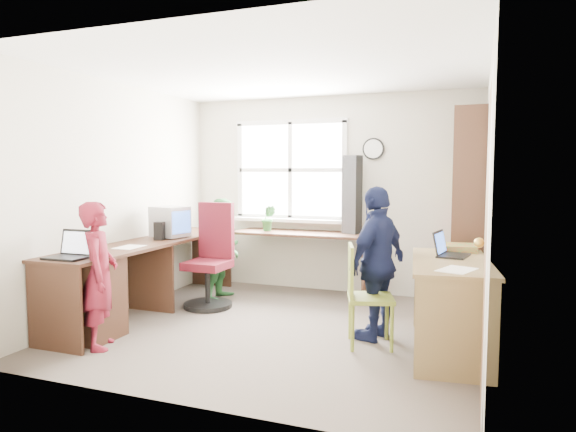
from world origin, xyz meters
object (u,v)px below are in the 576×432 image
object	(u,v)px
wooden_chair	(363,291)
person_navy	(378,263)
right_desk	(451,286)
swivel_chair	(211,262)
bookshelf	(469,218)
person_green	(224,249)
cd_tower	(352,195)
potted_plant	(269,218)
l_desk	(144,277)
person_red	(99,275)
laptop_left	(71,251)
crt_monitor	(170,222)
laptop_right	(448,250)

from	to	relation	value
wooden_chair	person_navy	world-z (taller)	person_navy
right_desk	swivel_chair	bearing A→B (deg)	160.17
bookshelf	person_green	xyz separation A→B (m)	(-2.67, -0.31, -0.42)
right_desk	cd_tower	bearing A→B (deg)	120.43
person_navy	swivel_chair	bearing A→B (deg)	-82.70
potted_plant	swivel_chair	bearing A→B (deg)	-110.07
cd_tower	right_desk	bearing A→B (deg)	-37.04
l_desk	potted_plant	distance (m)	1.85
swivel_chair	person_navy	size ratio (longest dim) A/B	0.84
l_desk	person_red	bearing A→B (deg)	-83.45
l_desk	potted_plant	xyz separation A→B (m)	(0.63, 1.68, 0.45)
right_desk	wooden_chair	size ratio (longest dim) A/B	1.59
right_desk	person_red	bearing A→B (deg)	-168.34
person_red	person_green	xyz separation A→B (m)	(0.20, 1.87, -0.03)
swivel_chair	laptop_left	size ratio (longest dim) A/B	3.30
potted_plant	person_green	size ratio (longest dim) A/B	0.27
laptop_left	person_red	world-z (taller)	person_red
crt_monitor	laptop_left	size ratio (longest dim) A/B	1.19
right_desk	swivel_chair	xyz separation A→B (m)	(-2.55, 0.60, -0.06)
bookshelf	swivel_chair	distance (m)	2.78
right_desk	laptop_left	bearing A→B (deg)	-169.67
wooden_chair	cd_tower	size ratio (longest dim) A/B	0.94
person_green	l_desk	bearing A→B (deg)	166.78
crt_monitor	person_navy	xyz separation A→B (m)	(2.39, -0.39, -0.25)
laptop_left	cd_tower	world-z (taller)	cd_tower
bookshelf	cd_tower	xyz separation A→B (m)	(-1.31, 0.33, 0.21)
l_desk	crt_monitor	size ratio (longest dim) A/B	7.23
l_desk	person_red	size ratio (longest dim) A/B	2.39
person_navy	l_desk	bearing A→B (deg)	-60.58
person_navy	person_green	bearing A→B (deg)	-92.07
bookshelf	wooden_chair	world-z (taller)	bookshelf
l_desk	bookshelf	size ratio (longest dim) A/B	1.40
person_red	person_navy	bearing A→B (deg)	-94.80
bookshelf	laptop_right	distance (m)	1.08
right_desk	person_navy	xyz separation A→B (m)	(-0.62, 0.12, 0.13)
laptop_left	bookshelf	bearing A→B (deg)	34.30
wooden_chair	cd_tower	world-z (taller)	cd_tower
bookshelf	laptop_left	size ratio (longest dim) A/B	6.11
right_desk	cd_tower	size ratio (longest dim) A/B	1.50
cd_tower	person_green	world-z (taller)	cd_tower
cd_tower	potted_plant	bearing A→B (deg)	-157.18
bookshelf	person_red	size ratio (longest dim) A/B	1.70
swivel_chair	person_green	world-z (taller)	person_green
wooden_chair	laptop_left	bearing A→B (deg)	-177.37
crt_monitor	person_red	xyz separation A→B (m)	(0.24, -1.43, -0.31)
cd_tower	wooden_chair	bearing A→B (deg)	-57.60
wooden_chair	person_red	world-z (taller)	person_red
crt_monitor	cd_tower	distance (m)	2.12
swivel_chair	person_navy	world-z (taller)	person_navy
l_desk	person_navy	size ratio (longest dim) A/B	2.18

